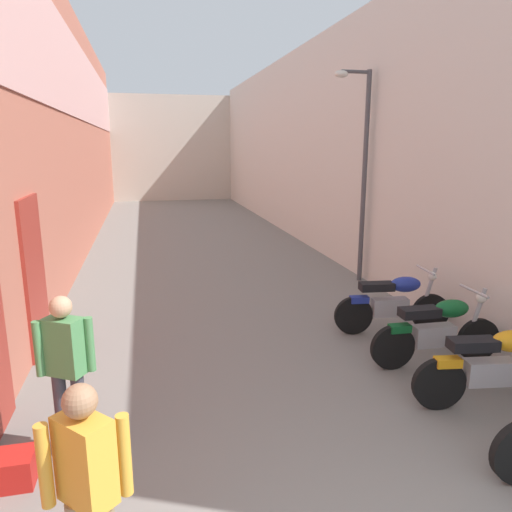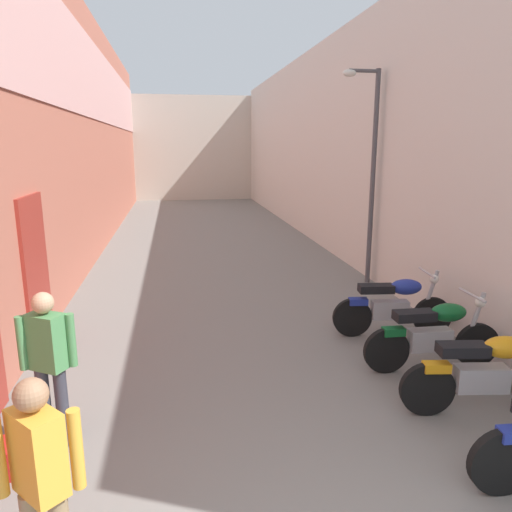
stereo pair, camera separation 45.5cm
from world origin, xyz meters
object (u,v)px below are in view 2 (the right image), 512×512
street_lamp (369,161)px  pedestrian_mid_alley (49,359)px  motorcycle_second (487,372)px  motorcycle_third (434,333)px  motorcycle_fourth (394,305)px  pedestrian_by_doorway (41,478)px

street_lamp → pedestrian_mid_alley: bearing=-136.2°
motorcycle_second → motorcycle_third: same height
motorcycle_fourth → street_lamp: bearing=76.5°
motorcycle_second → street_lamp: (0.69, 5.14, 2.06)m
motorcycle_fourth → street_lamp: 3.62m
street_lamp → motorcycle_third: bearing=-99.7°
motorcycle_second → pedestrian_mid_alley: pedestrian_mid_alley is taller
motorcycle_second → pedestrian_by_doorway: 4.41m
motorcycle_second → pedestrian_by_doorway: size_ratio=1.17×
pedestrian_by_doorway → pedestrian_mid_alley: (-0.37, 1.74, 0.00)m
pedestrian_mid_alley → motorcycle_second: bearing=-2.4°
pedestrian_by_doorway → motorcycle_second: bearing=20.7°
motorcycle_third → motorcycle_fourth: size_ratio=1.00×
motorcycle_third → motorcycle_fourth: bearing=90.0°
motorcycle_fourth → street_lamp: (0.69, 2.89, 2.06)m
pedestrian_mid_alley → street_lamp: 7.35m
pedestrian_mid_alley → motorcycle_third: bearing=11.4°
pedestrian_by_doorway → street_lamp: 8.40m
motorcycle_second → pedestrian_by_doorway: bearing=-159.3°
motorcycle_second → motorcycle_fourth: size_ratio=1.00×
street_lamp → motorcycle_fourth: bearing=-103.5°
motorcycle_fourth → motorcycle_second: bearing=-90.0°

